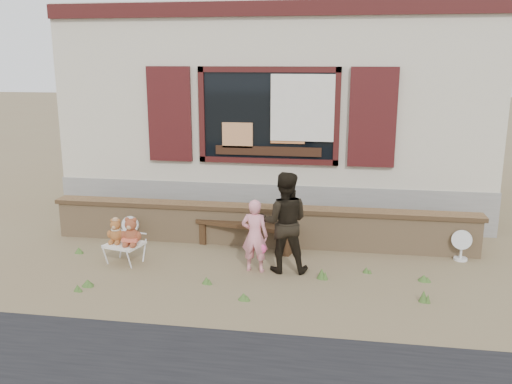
% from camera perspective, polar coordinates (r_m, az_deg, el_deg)
% --- Properties ---
extents(ground, '(80.00, 80.00, 0.00)m').
position_cam_1_polar(ground, '(8.20, -0.67, -7.79)').
color(ground, brown).
rests_on(ground, ground).
extents(shopfront, '(8.04, 5.13, 4.00)m').
position_cam_1_polar(shopfront, '(12.12, 2.97, 8.96)').
color(shopfront, '#B6AC93').
rests_on(shopfront, ground).
extents(brick_wall, '(7.10, 0.36, 0.67)m').
position_cam_1_polar(brick_wall, '(9.02, 0.41, -3.47)').
color(brick_wall, tan).
rests_on(brick_wall, ground).
extents(bench, '(1.72, 0.73, 0.43)m').
position_cam_1_polar(bench, '(8.87, -1.03, -3.95)').
color(bench, '#311F11').
rests_on(bench, ground).
extents(folding_chair, '(0.60, 0.56, 0.31)m').
position_cam_1_polar(folding_chair, '(8.47, -13.67, -5.46)').
color(folding_chair, white).
rests_on(folding_chair, ground).
extents(teddy_bear_left, '(0.33, 0.30, 0.38)m').
position_cam_1_polar(teddy_bear_left, '(8.48, -14.52, -3.93)').
color(teddy_bear_left, brown).
rests_on(teddy_bear_left, folding_chair).
extents(teddy_bear_right, '(0.37, 0.34, 0.43)m').
position_cam_1_polar(teddy_bear_right, '(8.31, -12.99, -4.00)').
color(teddy_bear_right, brown).
rests_on(teddy_bear_right, folding_chair).
extents(child, '(0.42, 0.29, 1.08)m').
position_cam_1_polar(child, '(7.84, -0.14, -4.62)').
color(child, pink).
rests_on(child, ground).
extents(adult, '(0.76, 0.61, 1.48)m').
position_cam_1_polar(adult, '(7.81, 3.00, -3.19)').
color(adult, black).
rests_on(adult, ground).
extents(fan_left, '(0.30, 0.20, 0.48)m').
position_cam_1_polar(fan_left, '(9.33, -13.00, -3.88)').
color(fan_left, silver).
rests_on(fan_left, ground).
extents(fan_right, '(0.32, 0.21, 0.49)m').
position_cam_1_polar(fan_right, '(8.93, 20.83, -5.24)').
color(fan_right, silver).
rests_on(fan_right, ground).
extents(grass_tufts, '(5.46, 1.49, 0.15)m').
position_cam_1_polar(grass_tufts, '(7.60, 0.20, -9.16)').
color(grass_tufts, '#3F6026').
rests_on(grass_tufts, ground).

